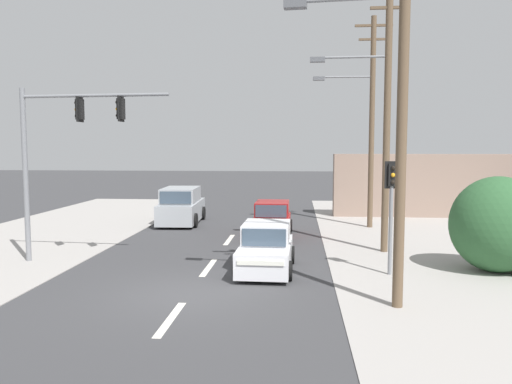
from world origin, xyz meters
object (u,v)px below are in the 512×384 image
object	(u,v)px
utility_pole_midground_right	(384,108)
traffic_signal_mast	(59,142)
suv_crossing_left	(181,207)
hatchback_kerbside_parked	(272,220)
pedestal_signal_right_kerb	(391,198)
hatchback_receding_far	(266,249)
utility_pole_background_right	(369,116)
utility_pole_foreground_right	(398,80)

from	to	relation	value
utility_pole_midground_right	traffic_signal_mast	size ratio (longest dim) A/B	1.69
suv_crossing_left	hatchback_kerbside_parked	bearing A→B (deg)	-33.39
utility_pole_midground_right	pedestal_signal_right_kerb	xyz separation A→B (m)	(-0.29, -3.50, -3.03)
utility_pole_midground_right	hatchback_receding_far	size ratio (longest dim) A/B	2.77
traffic_signal_mast	suv_crossing_left	world-z (taller)	traffic_signal_mast
suv_crossing_left	traffic_signal_mast	bearing A→B (deg)	-102.44
utility_pole_midground_right	utility_pole_background_right	bearing A→B (deg)	87.16
utility_pole_background_right	suv_crossing_left	xyz separation A→B (m)	(-9.53, 0.57, -4.62)
utility_pole_background_right	traffic_signal_mast	size ratio (longest dim) A/B	1.71
suv_crossing_left	utility_pole_midground_right	bearing A→B (deg)	-34.80
utility_pole_foreground_right	hatchback_kerbside_parked	size ratio (longest dim) A/B	2.87
suv_crossing_left	utility_pole_foreground_right	bearing A→B (deg)	-57.24
suv_crossing_left	hatchback_kerbside_parked	world-z (taller)	suv_crossing_left
traffic_signal_mast	hatchback_kerbside_parked	world-z (taller)	traffic_signal_mast
suv_crossing_left	pedestal_signal_right_kerb	bearing A→B (deg)	-47.95
utility_pole_foreground_right	pedestal_signal_right_kerb	world-z (taller)	utility_pole_foreground_right
utility_pole_midground_right	hatchback_receding_far	xyz separation A→B (m)	(-4.18, -3.19, -4.75)
utility_pole_background_right	pedestal_signal_right_kerb	size ratio (longest dim) A/B	2.88
hatchback_receding_far	traffic_signal_mast	bearing A→B (deg)	176.14
utility_pole_foreground_right	utility_pole_background_right	xyz separation A→B (m)	(1.09, 12.54, -0.10)
utility_pole_midground_right	utility_pole_foreground_right	bearing A→B (deg)	-96.83
hatchback_receding_far	hatchback_kerbside_parked	world-z (taller)	same
hatchback_kerbside_parked	utility_pole_foreground_right	bearing A→B (deg)	-70.39
utility_pole_foreground_right	pedestal_signal_right_kerb	distance (m)	4.54
utility_pole_foreground_right	utility_pole_midground_right	xyz separation A→B (m)	(0.80, 6.69, -0.15)
utility_pole_background_right	traffic_signal_mast	world-z (taller)	utility_pole_background_right
pedestal_signal_right_kerb	hatchback_receding_far	xyz separation A→B (m)	(-3.89, 0.32, -1.71)
traffic_signal_mast	pedestal_signal_right_kerb	size ratio (longest dim) A/B	1.69
hatchback_kerbside_parked	utility_pole_background_right	bearing A→B (deg)	30.15
utility_pole_background_right	hatchback_receding_far	size ratio (longest dim) A/B	2.80
utility_pole_midground_right	traffic_signal_mast	bearing A→B (deg)	-166.46
traffic_signal_mast	utility_pole_background_right	bearing A→B (deg)	36.57
utility_pole_foreground_right	hatchback_kerbside_parked	xyz separation A→B (m)	(-3.51, 9.87, -4.90)
traffic_signal_mast	suv_crossing_left	bearing A→B (deg)	77.56
utility_pole_midground_right	utility_pole_background_right	size ratio (longest dim) A/B	0.99
hatchback_receding_far	hatchback_kerbside_parked	size ratio (longest dim) A/B	1.00
hatchback_kerbside_parked	suv_crossing_left	bearing A→B (deg)	146.61
utility_pole_foreground_right	hatchback_kerbside_parked	world-z (taller)	utility_pole_foreground_right
utility_pole_foreground_right	hatchback_receding_far	distance (m)	6.91
traffic_signal_mast	pedestal_signal_right_kerb	distance (m)	11.13
utility_pole_background_right	pedestal_signal_right_kerb	bearing A→B (deg)	-93.54
utility_pole_background_right	hatchback_receding_far	bearing A→B (deg)	-116.32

